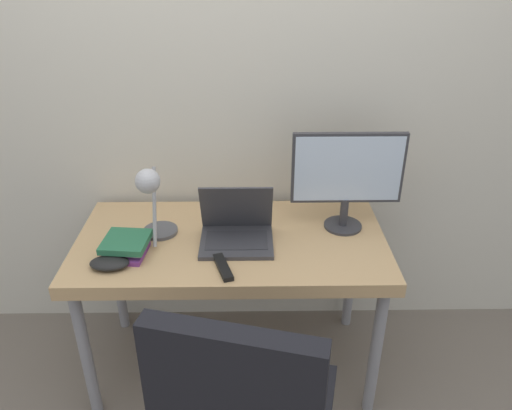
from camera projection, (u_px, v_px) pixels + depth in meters
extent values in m
cube|color=beige|center=(231.00, 83.00, 2.25)|extent=(8.00, 0.05, 2.60)
cube|color=tan|center=(231.00, 244.00, 2.18)|extent=(1.34, 0.69, 0.06)
cylinder|color=gray|center=(86.00, 355.00, 2.09)|extent=(0.05, 0.05, 0.67)
cylinder|color=gray|center=(376.00, 352.00, 2.11)|extent=(0.05, 0.05, 0.67)
cylinder|color=gray|center=(117.00, 275.00, 2.59)|extent=(0.05, 0.05, 0.67)
cylinder|color=gray|center=(351.00, 273.00, 2.61)|extent=(0.05, 0.05, 0.67)
cube|color=#38383D|center=(237.00, 242.00, 2.12)|extent=(0.31, 0.25, 0.02)
cube|color=#2D2D33|center=(237.00, 240.00, 2.11)|extent=(0.26, 0.15, 0.00)
cube|color=#38383D|center=(236.00, 207.00, 2.12)|extent=(0.31, 0.11, 0.24)
cube|color=black|center=(236.00, 208.00, 2.12)|extent=(0.28, 0.09, 0.21)
cylinder|color=#333338|center=(343.00, 226.00, 2.24)|extent=(0.17, 0.17, 0.01)
cylinder|color=#333338|center=(344.00, 212.00, 2.21)|extent=(0.04, 0.04, 0.13)
cube|color=#333338|center=(348.00, 168.00, 2.12)|extent=(0.48, 0.02, 0.32)
cube|color=silver|center=(348.00, 169.00, 2.11)|extent=(0.46, 0.00, 0.29)
cylinder|color=#4C4C51|center=(161.00, 231.00, 2.20)|extent=(0.15, 0.15, 0.02)
cylinder|color=#99999E|center=(154.00, 207.00, 2.06)|extent=(0.02, 0.15, 0.31)
sphere|color=#B2B2B7|center=(148.00, 181.00, 1.93)|extent=(0.10, 0.10, 0.10)
cube|color=black|center=(233.00, 404.00, 1.37)|extent=(0.50, 0.19, 0.52)
cube|color=#753384|center=(126.00, 252.00, 2.04)|extent=(0.18, 0.18, 0.02)
cube|color=silver|center=(125.00, 246.00, 2.04)|extent=(0.18, 0.14, 0.02)
cube|color=#286B47|center=(126.00, 242.00, 2.03)|extent=(0.20, 0.20, 0.03)
cube|color=black|center=(223.00, 267.00, 1.95)|extent=(0.09, 0.18, 0.02)
ellipsoid|color=black|center=(110.00, 263.00, 1.96)|extent=(0.16, 0.10, 0.04)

